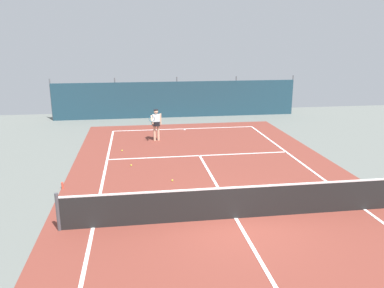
{
  "coord_description": "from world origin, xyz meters",
  "views": [
    {
      "loc": [
        -2.81,
        -10.13,
        5.11
      ],
      "look_at": [
        -0.53,
        5.2,
        0.9
      ],
      "focal_mm": 36.19,
      "sensor_mm": 36.0,
      "label": 1
    }
  ],
  "objects_px": {
    "tennis_player": "(156,122)",
    "water_bottle": "(62,185)",
    "tennis_net": "(236,202)",
    "tennis_ball_by_sideline": "(131,165)",
    "parked_car": "(153,98)",
    "tennis_ball_midcourt": "(172,180)",
    "tennis_ball_near_player": "(122,151)"
  },
  "relations": [
    {
      "from": "tennis_player",
      "to": "water_bottle",
      "type": "height_order",
      "value": "tennis_player"
    },
    {
      "from": "tennis_net",
      "to": "tennis_ball_by_sideline",
      "type": "height_order",
      "value": "tennis_net"
    },
    {
      "from": "tennis_player",
      "to": "water_bottle",
      "type": "xyz_separation_m",
      "value": [
        -3.69,
        -6.26,
        -0.84
      ]
    },
    {
      "from": "parked_car",
      "to": "tennis_ball_midcourt",
      "type": "bearing_deg",
      "value": -89.18
    },
    {
      "from": "tennis_ball_near_player",
      "to": "tennis_ball_midcourt",
      "type": "xyz_separation_m",
      "value": [
        1.95,
        -4.33,
        0.0
      ]
    },
    {
      "from": "tennis_player",
      "to": "tennis_ball_midcourt",
      "type": "bearing_deg",
      "value": 86.7
    },
    {
      "from": "tennis_ball_near_player",
      "to": "parked_car",
      "type": "bearing_deg",
      "value": 79.49
    },
    {
      "from": "tennis_net",
      "to": "water_bottle",
      "type": "height_order",
      "value": "tennis_net"
    },
    {
      "from": "tennis_net",
      "to": "water_bottle",
      "type": "xyz_separation_m",
      "value": [
        -5.46,
        3.19,
        -0.39
      ]
    },
    {
      "from": "tennis_ball_near_player",
      "to": "tennis_ball_by_sideline",
      "type": "relative_size",
      "value": 1.0
    },
    {
      "from": "tennis_player",
      "to": "tennis_ball_near_player",
      "type": "relative_size",
      "value": 24.85
    },
    {
      "from": "parked_car",
      "to": "tennis_ball_near_player",
      "type": "bearing_deg",
      "value": -99.31
    },
    {
      "from": "tennis_ball_midcourt",
      "to": "water_bottle",
      "type": "distance_m",
      "value": 3.92
    },
    {
      "from": "parked_car",
      "to": "water_bottle",
      "type": "height_order",
      "value": "parked_car"
    },
    {
      "from": "tennis_ball_by_sideline",
      "to": "parked_car",
      "type": "distance_m",
      "value": 13.5
    },
    {
      "from": "parked_car",
      "to": "water_bottle",
      "type": "xyz_separation_m",
      "value": [
        -4.01,
        -15.57,
        -0.72
      ]
    },
    {
      "from": "tennis_ball_by_sideline",
      "to": "water_bottle",
      "type": "relative_size",
      "value": 0.28
    },
    {
      "from": "tennis_player",
      "to": "tennis_ball_midcourt",
      "type": "height_order",
      "value": "tennis_player"
    },
    {
      "from": "water_bottle",
      "to": "parked_car",
      "type": "bearing_deg",
      "value": 75.55
    },
    {
      "from": "tennis_ball_by_sideline",
      "to": "water_bottle",
      "type": "distance_m",
      "value": 3.25
    },
    {
      "from": "tennis_ball_midcourt",
      "to": "tennis_ball_by_sideline",
      "type": "relative_size",
      "value": 1.0
    },
    {
      "from": "tennis_ball_near_player",
      "to": "tennis_ball_midcourt",
      "type": "relative_size",
      "value": 1.0
    },
    {
      "from": "tennis_ball_near_player",
      "to": "tennis_ball_midcourt",
      "type": "bearing_deg",
      "value": -65.71
    },
    {
      "from": "tennis_ball_by_sideline",
      "to": "tennis_ball_near_player",
      "type": "bearing_deg",
      "value": 100.66
    },
    {
      "from": "tennis_net",
      "to": "tennis_ball_midcourt",
      "type": "height_order",
      "value": "tennis_net"
    },
    {
      "from": "tennis_ball_by_sideline",
      "to": "tennis_player",
      "type": "bearing_deg",
      "value": 72.26
    },
    {
      "from": "tennis_player",
      "to": "water_bottle",
      "type": "bearing_deg",
      "value": 54.07
    },
    {
      "from": "tennis_ball_midcourt",
      "to": "tennis_ball_near_player",
      "type": "bearing_deg",
      "value": 114.29
    },
    {
      "from": "tennis_player",
      "to": "tennis_ball_near_player",
      "type": "bearing_deg",
      "value": 40.15
    },
    {
      "from": "tennis_net",
      "to": "parked_car",
      "type": "bearing_deg",
      "value": 94.41
    },
    {
      "from": "parked_car",
      "to": "water_bottle",
      "type": "distance_m",
      "value": 16.1
    },
    {
      "from": "tennis_player",
      "to": "tennis_ball_near_player",
      "type": "xyz_separation_m",
      "value": [
        -1.73,
        -1.76,
        -0.93
      ]
    }
  ]
}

